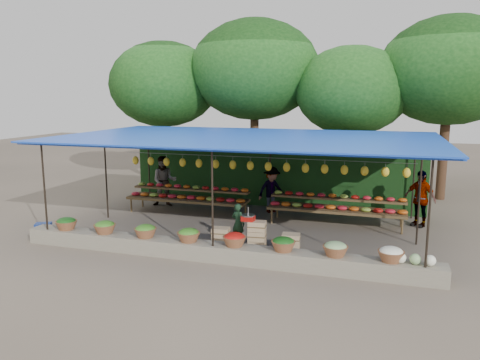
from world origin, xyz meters
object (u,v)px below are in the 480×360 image
(crate_counter, at_px, (256,238))
(weighing_scale, at_px, (248,217))
(vendor_seated, at_px, (238,223))
(blue_crate_front, at_px, (75,235))
(blue_crate_back, at_px, (43,227))

(crate_counter, relative_size, weighing_scale, 6.55)
(vendor_seated, height_order, blue_crate_front, vendor_seated)
(crate_counter, xyz_separation_m, vendor_seated, (-0.62, 0.43, 0.24))
(crate_counter, xyz_separation_m, blue_crate_front, (-5.09, -0.67, -0.17))
(vendor_seated, xyz_separation_m, blue_crate_front, (-4.46, -1.11, -0.41))
(crate_counter, bearing_deg, blue_crate_front, -172.46)
(weighing_scale, bearing_deg, vendor_seated, 133.63)
(blue_crate_front, bearing_deg, weighing_scale, 26.62)
(crate_counter, distance_m, blue_crate_front, 5.14)
(weighing_scale, distance_m, vendor_seated, 0.67)
(vendor_seated, bearing_deg, crate_counter, 164.36)
(weighing_scale, relative_size, vendor_seated, 0.33)
(weighing_scale, height_order, blue_crate_back, weighing_scale)
(crate_counter, distance_m, weighing_scale, 0.58)
(crate_counter, relative_size, blue_crate_back, 5.40)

